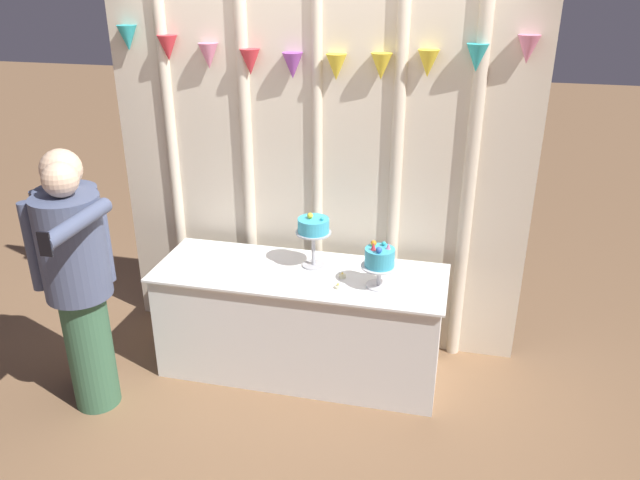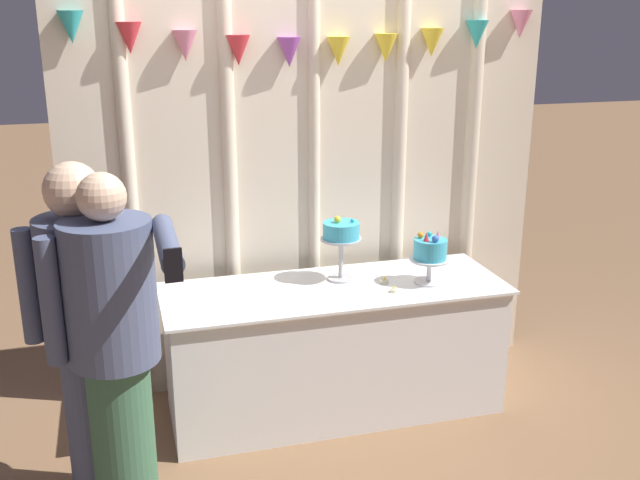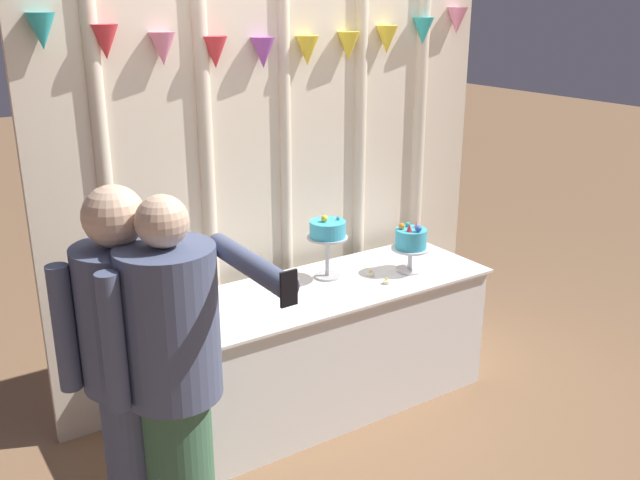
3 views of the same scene
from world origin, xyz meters
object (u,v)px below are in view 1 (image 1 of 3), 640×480
Objects in this scene: cake_table at (300,322)px; tealight_near_left at (338,287)px; tealight_far_left at (342,276)px; cake_display_nearleft at (313,229)px; cake_display_nearright at (379,260)px; guest_girl_blue_dress at (78,283)px; guest_man_dark_suit at (78,265)px.

tealight_near_left is (0.28, -0.16, 0.38)m from cake_table.
tealight_near_left is at bearing -89.34° from tealight_far_left.
cake_display_nearleft is 0.49m from cake_display_nearright.
guest_girl_blue_dress reaches higher than tealight_near_left.
guest_man_dark_suit reaches higher than tealight_far_left.
guest_girl_blue_dress is (-1.43, -0.48, 0.10)m from tealight_near_left.
cake_display_nearright is 0.30m from tealight_near_left.
guest_girl_blue_dress is at bearing -150.94° from cake_table.
cake_display_nearleft is at bearing 129.66° from tealight_near_left.
cake_display_nearright reaches higher than cake_table.
tealight_far_left reaches higher than tealight_near_left.
tealight_far_left reaches higher than cake_table.
cake_display_nearleft is at bearing 22.66° from guest_man_dark_suit.
tealight_near_left is (0.00, -0.14, -0.00)m from tealight_far_left.
cake_table is 5.05× the size of cake_display_nearleft.
guest_man_dark_suit is (-1.55, -0.30, 0.11)m from tealight_near_left.
cake_table is at bearing -122.26° from cake_display_nearleft.
cake_display_nearright is 1.76m from guest_girl_blue_dress.
cake_display_nearleft is 1.24× the size of cake_display_nearright.
cake_table is at bearing 151.05° from tealight_near_left.
cake_display_nearleft reaches higher than cake_table.
cake_table is 6.25× the size of cake_display_nearright.
cake_display_nearright is 0.19× the size of guest_man_dark_suit.
guest_man_dark_suit reaches higher than tealight_near_left.
cake_table is 40.86× the size of tealight_far_left.
cake_table is at bearing 171.67° from cake_display_nearright.
tealight_near_left reaches higher than cake_table.
cake_table is 1.43m from guest_man_dark_suit.
cake_display_nearright reaches higher than tealight_far_left.
tealight_near_left is at bearing -28.95° from cake_table.
cake_display_nearleft is 8.72× the size of tealight_near_left.
tealight_far_left is 1.56m from guest_girl_blue_dress.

